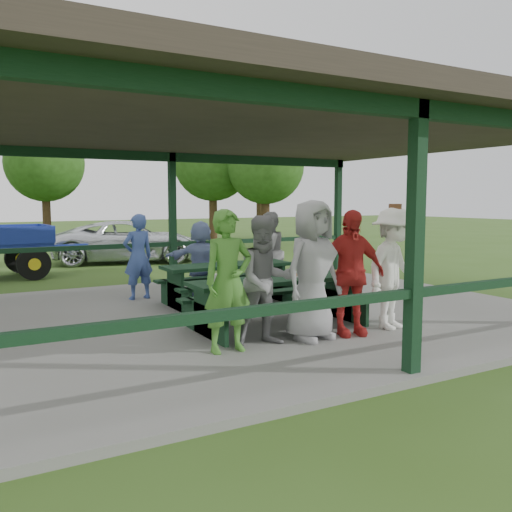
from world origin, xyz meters
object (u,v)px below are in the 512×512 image
contestant_grey_mid (312,270)px  picnic_table_near (277,296)px  spectator_grey (269,251)px  pickup_truck (129,241)px  spectator_blue (138,257)px  spectator_lblue (201,259)px  contestant_grey_left (266,281)px  contestant_white_fedora (393,268)px  picnic_table_far (227,279)px  contestant_green (228,281)px  contestant_red (350,273)px

contestant_grey_mid → picnic_table_near: bearing=80.9°
spectator_grey → pickup_truck: spectator_grey is taller
spectator_blue → pickup_truck: (1.85, 7.11, -0.26)m
picnic_table_near → spectator_lblue: 2.98m
contestant_grey_left → spectator_blue: size_ratio=1.04×
contestant_white_fedora → spectator_grey: (0.10, 3.83, -0.07)m
spectator_grey → pickup_truck: size_ratio=0.35×
picnic_table_far → contestant_grey_left: 2.96m
picnic_table_near → pickup_truck: 10.42m
spectator_grey → contestant_green: bearing=33.0°
contestant_grey_mid → contestant_green: bearing=167.7°
picnic_table_far → spectator_lblue: spectator_lblue is taller
contestant_white_fedora → spectator_grey: size_ratio=1.12×
picnic_table_far → pickup_truck: bearing=86.2°
contestant_grey_mid → spectator_lblue: 3.85m
picnic_table_far → contestant_white_fedora: 3.25m
contestant_red → spectator_blue: 4.59m
contestant_green → spectator_grey: contestant_green is taller
picnic_table_near → spectator_lblue: size_ratio=1.81×
contestant_grey_left → spectator_lblue: contestant_grey_left is taller
contestant_red → contestant_white_fedora: contestant_white_fedora is taller
contestant_green → contestant_grey_mid: bearing=-1.0°
contestant_red → spectator_blue: bearing=126.2°
contestant_green → picnic_table_near: bearing=34.2°
picnic_table_far → contestant_grey_left: (-0.81, -2.82, 0.40)m
contestant_green → spectator_lblue: contestant_green is taller
contestant_grey_left → spectator_blue: 4.13m
contestant_white_fedora → spectator_lblue: bearing=93.6°
contestant_grey_left → contestant_grey_mid: bearing=3.5°
picnic_table_near → spectator_lblue: spectator_lblue is taller
picnic_table_near → contestant_white_fedora: size_ratio=1.46×
picnic_table_far → spectator_blue: 1.86m
picnic_table_near → spectator_lblue: (0.02, 2.97, 0.28)m
contestant_grey_mid → spectator_lblue: contestant_grey_mid is taller
contestant_grey_mid → contestant_white_fedora: (1.43, -0.07, -0.05)m
contestant_grey_left → spectator_grey: 4.33m
contestant_red → pickup_truck: contestant_red is taller
picnic_table_far → spectator_blue: (-1.29, 1.29, 0.36)m
picnic_table_near → contestant_red: size_ratio=1.53×
spectator_lblue → contestant_grey_left: bearing=97.2°
contestant_green → contestant_red: 1.89m
contestant_grey_mid → contestant_red: 0.61m
contestant_grey_left → contestant_red: contestant_red is taller
contestant_red → spectator_grey: bearing=89.6°
contestant_grey_left → pickup_truck: size_ratio=0.36×
picnic_table_near → spectator_blue: 3.50m
picnic_table_near → contestant_green: bearing=-145.6°
contestant_green → picnic_table_far: bearing=64.0°
spectator_grey → picnic_table_far: bearing=12.0°
picnic_table_far → contestant_grey_mid: contestant_grey_mid is taller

